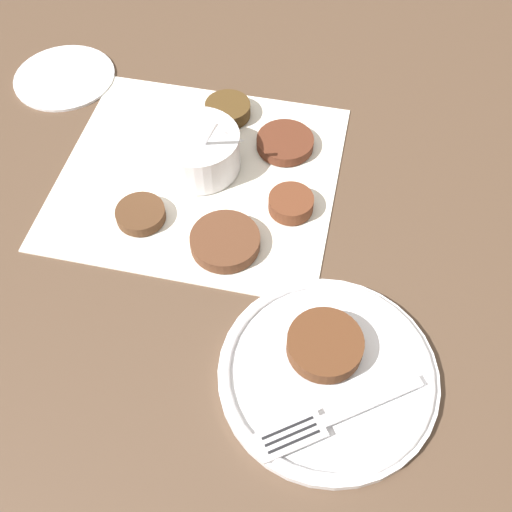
{
  "coord_description": "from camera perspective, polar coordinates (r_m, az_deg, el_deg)",
  "views": [
    {
      "loc": [
        0.08,
        -0.53,
        0.58
      ],
      "look_at": [
        0.08,
        -0.14,
        0.02
      ],
      "focal_mm": 42.0,
      "sensor_mm": 36.0,
      "label": 1
    }
  ],
  "objects": [
    {
      "name": "fork",
      "position": [
        0.6,
        6.45,
        -15.4
      ],
      "size": [
        0.17,
        0.09,
        0.0
      ],
      "color": "silver",
      "rests_on": "serving_plate"
    },
    {
      "name": "fritter_0",
      "position": [
        0.86,
        -2.71,
        13.76
      ],
      "size": [
        0.06,
        0.06,
        0.02
      ],
      "color": "#473117",
      "rests_on": "napkin"
    },
    {
      "name": "napkin",
      "position": [
        0.79,
        -5.45,
        7.56
      ],
      "size": [
        0.41,
        0.39,
        0.0
      ],
      "color": "silver",
      "rests_on": "ground_plane"
    },
    {
      "name": "sauce_bowl",
      "position": [
        0.78,
        -5.77,
        9.85
      ],
      "size": [
        0.12,
        0.11,
        0.1
      ],
      "color": "silver",
      "rests_on": "napkin"
    },
    {
      "name": "ground_plane",
      "position": [
        0.79,
        -5.44,
        7.64
      ],
      "size": [
        4.0,
        4.0,
        0.0
      ],
      "primitive_type": "plane",
      "color": "#4C3828"
    },
    {
      "name": "fritter_4",
      "position": [
        0.71,
        -2.96,
        1.41
      ],
      "size": [
        0.08,
        0.08,
        0.02
      ],
      "color": "#52301E",
      "rests_on": "napkin"
    },
    {
      "name": "fritter_1",
      "position": [
        0.82,
        2.79,
        10.74
      ],
      "size": [
        0.08,
        0.08,
        0.01
      ],
      "color": "#502718",
      "rests_on": "napkin"
    },
    {
      "name": "fritter_on_plate",
      "position": [
        0.63,
        6.57,
        -8.4
      ],
      "size": [
        0.08,
        0.08,
        0.02
      ],
      "color": "#512D19",
      "rests_on": "serving_plate"
    },
    {
      "name": "fritter_3",
      "position": [
        0.75,
        -10.93,
        3.95
      ],
      "size": [
        0.06,
        0.06,
        0.01
      ],
      "color": "#4A2E1B",
      "rests_on": "napkin"
    },
    {
      "name": "fritter_2",
      "position": [
        0.74,
        3.35,
        5.03
      ],
      "size": [
        0.06,
        0.06,
        0.02
      ],
      "color": "#5B2F1C",
      "rests_on": "napkin"
    },
    {
      "name": "serving_plate",
      "position": [
        0.63,
        6.88,
        -11.03
      ],
      "size": [
        0.23,
        0.23,
        0.02
      ],
      "color": "silver",
      "rests_on": "ground_plane"
    },
    {
      "name": "extra_saucer",
      "position": [
        0.97,
        -17.8,
        16.0
      ],
      "size": [
        0.15,
        0.15,
        0.01
      ],
      "color": "silver",
      "rests_on": "ground_plane"
    }
  ]
}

